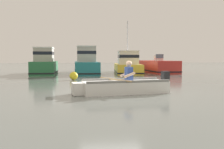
{
  "coord_description": "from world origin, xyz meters",
  "views": [
    {
      "loc": [
        -1.28,
        -8.76,
        1.28
      ],
      "look_at": [
        0.2,
        1.8,
        0.55
      ],
      "focal_mm": 38.16,
      "sensor_mm": 36.0,
      "label": 1
    }
  ],
  "objects": [
    {
      "name": "ground_plane",
      "position": [
        0.0,
        0.0,
        0.0
      ],
      "size": [
        120.0,
        120.0,
        0.0
      ],
      "primitive_type": "plane",
      "color": "slate"
    },
    {
      "name": "moored_boat_teal",
      "position": [
        -0.69,
        11.41,
        0.83
      ],
      "size": [
        1.97,
        6.87,
        2.26
      ],
      "color": "#1E727A",
      "rests_on": "ground"
    },
    {
      "name": "moored_boat_red",
      "position": [
        5.79,
        12.21,
        0.51
      ],
      "size": [
        2.22,
        6.12,
        1.65
      ],
      "color": "#B72D28",
      "rests_on": "ground"
    },
    {
      "name": "moored_boat_green",
      "position": [
        -3.99,
        10.97,
        0.8
      ],
      "size": [
        1.93,
        4.84,
        2.14
      ],
      "color": "#287042",
      "rests_on": "ground"
    },
    {
      "name": "rowboat_with_person",
      "position": [
        0.33,
        -0.21,
        0.25
      ],
      "size": [
        3.73,
        1.83,
        1.19
      ],
      "color": "white",
      "rests_on": "ground"
    },
    {
      "name": "mooring_buoy",
      "position": [
        -1.58,
        5.36,
        0.24
      ],
      "size": [
        0.49,
        0.49,
        0.49
      ],
      "primitive_type": "sphere",
      "color": "yellow",
      "rests_on": "ground"
    },
    {
      "name": "moored_boat_yellow",
      "position": [
        2.89,
        11.42,
        0.71
      ],
      "size": [
        2.67,
        6.15,
        4.49
      ],
      "color": "gold",
      "rests_on": "ground"
    }
  ]
}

